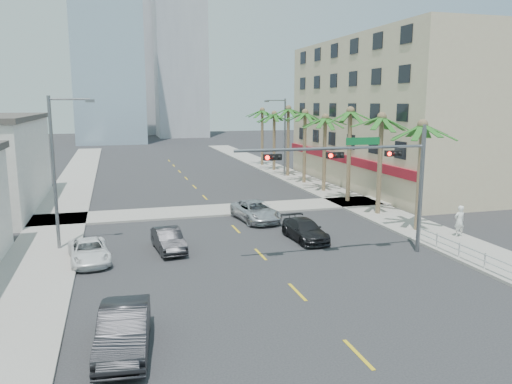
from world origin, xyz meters
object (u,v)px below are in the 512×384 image
(car_lane_left, at_px, (168,240))
(car_lane_right, at_px, (305,230))
(pedestrian, at_px, (459,221))
(car_lane_center, at_px, (256,211))
(car_parked_mid, at_px, (124,330))
(traffic_signal_mast, at_px, (372,168))
(car_parked_far, at_px, (89,251))

(car_lane_left, height_order, car_lane_right, car_lane_left)
(pedestrian, bearing_deg, car_lane_right, -16.78)
(car_lane_left, bearing_deg, car_lane_center, 33.72)
(car_parked_mid, bearing_deg, car_lane_right, 51.44)
(traffic_signal_mast, bearing_deg, pedestrian, 13.57)
(car_parked_mid, height_order, pedestrian, pedestrian)
(traffic_signal_mast, distance_m, car_lane_center, 11.57)
(traffic_signal_mast, height_order, car_parked_far, traffic_signal_mast)
(traffic_signal_mast, relative_size, car_lane_left, 2.75)
(traffic_signal_mast, xyz_separation_m, car_lane_left, (-10.78, 4.21, -4.40))
(traffic_signal_mast, xyz_separation_m, pedestrian, (7.38, 1.78, -3.90))
(car_parked_far, distance_m, pedestrian, 22.62)
(car_parked_mid, height_order, car_lane_right, car_parked_mid)
(car_lane_right, bearing_deg, car_lane_left, 176.46)
(car_lane_left, height_order, pedestrian, pedestrian)
(car_parked_mid, bearing_deg, traffic_signal_mast, 34.52)
(traffic_signal_mast, height_order, pedestrian, traffic_signal_mast)
(car_parked_mid, distance_m, pedestrian, 22.91)
(car_lane_left, distance_m, car_lane_center, 9.11)
(car_lane_left, bearing_deg, car_parked_mid, -109.58)
(car_parked_far, relative_size, car_lane_right, 0.97)
(traffic_signal_mast, xyz_separation_m, car_lane_center, (-3.78, 10.04, -4.33))
(car_parked_mid, height_order, car_lane_center, car_parked_mid)
(car_parked_mid, distance_m, car_lane_right, 16.27)
(car_lane_left, bearing_deg, pedestrian, -13.67)
(traffic_signal_mast, height_order, car_lane_left, traffic_signal_mast)
(car_lane_center, xyz_separation_m, pedestrian, (11.17, -8.26, 0.43))
(traffic_signal_mast, bearing_deg, car_lane_right, 117.86)
(car_parked_mid, distance_m, car_lane_center, 20.05)
(traffic_signal_mast, distance_m, car_parked_far, 16.16)
(car_lane_left, bearing_deg, car_lane_right, -6.20)
(car_parked_mid, relative_size, car_parked_far, 1.10)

